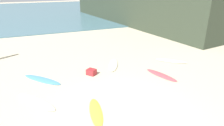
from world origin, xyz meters
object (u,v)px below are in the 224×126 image
beach_cooler (91,72)px  surfboard_0 (113,65)px  surfboard_2 (171,61)px  surfboard_4 (36,102)px  surfboard_3 (42,80)px  surfboard_1 (161,75)px  surfboard_5 (96,112)px

beach_cooler → surfboard_0: bearing=25.2°
surfboard_2 → surfboard_0: bearing=119.4°
surfboard_4 → beach_cooler: beach_cooler is taller
surfboard_0 → surfboard_3: surfboard_0 is taller
surfboard_2 → surfboard_4: surfboard_2 is taller
beach_cooler → surfboard_3: bearing=172.2°
surfboard_0 → surfboard_1: size_ratio=1.02×
surfboard_3 → surfboard_5: 4.33m
surfboard_3 → beach_cooler: 2.73m
surfboard_0 → beach_cooler: (-1.71, -0.81, 0.13)m
surfboard_1 → beach_cooler: size_ratio=4.33×
surfboard_5 → surfboard_0: bearing=70.4°
surfboard_0 → surfboard_5: (-2.65, -4.39, -0.01)m
surfboard_2 → beach_cooler: 5.62m
surfboard_1 → beach_cooler: beach_cooler is taller
surfboard_5 → beach_cooler: (0.93, 3.58, 0.13)m
surfboard_2 → surfboard_4: 8.94m
surfboard_3 → surfboard_1: bearing=121.9°
surfboard_3 → surfboard_5: bearing=73.9°
surfboard_3 → beach_cooler: (2.70, -0.37, 0.13)m
surfboard_4 → surfboard_0: bearing=-5.4°
surfboard_1 → surfboard_2: surfboard_2 is taller
surfboard_0 → beach_cooler: size_ratio=4.42×
surfboard_0 → surfboard_4: surfboard_0 is taller
surfboard_1 → surfboard_2: bearing=-156.1°
surfboard_0 → beach_cooler: bearing=52.1°
surfboard_4 → beach_cooler: bearing=-3.7°
surfboard_2 → beach_cooler: beach_cooler is taller
surfboard_4 → beach_cooler: 3.65m
surfboard_0 → beach_cooler: beach_cooler is taller
surfboard_2 → surfboard_4: (-8.77, -1.76, -0.01)m
surfboard_1 → beach_cooler: (-3.66, 1.69, 0.13)m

